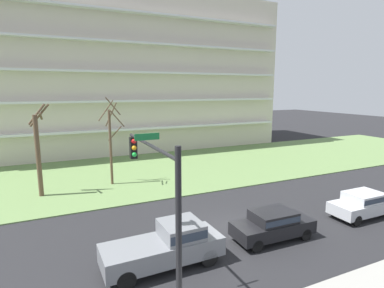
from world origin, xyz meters
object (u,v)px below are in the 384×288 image
Objects in this scene: tree_left at (111,140)px; tree_far_left at (38,151)px; sedan_silver_center_left at (363,203)px; traffic_signal_mast at (158,197)px; sedan_black_center_right at (273,224)px; pickup_gray_near_left at (168,244)px.

tree_far_left is at bearing -172.74° from tree_left.
tree_far_left is at bearing 145.93° from sedan_silver_center_left.
tree_left is (5.36, 0.68, 0.30)m from tree_far_left.
tree_left is 16.15m from traffic_signal_mast.
sedan_black_center_right is 0.70× the size of traffic_signal_mast.
sedan_black_center_right is at bearing -179.66° from sedan_silver_center_left.
traffic_signal_mast is (-1.34, -2.83, 3.36)m from pickup_gray_near_left.
tree_left is 14.79m from sedan_black_center_right.
tree_far_left is 1.07× the size of traffic_signal_mast.
traffic_signal_mast is at bearing -116.55° from pickup_gray_near_left.
tree_left is 18.78m from sedan_silver_center_left.
tree_left is 1.65× the size of sedan_black_center_right.
tree_far_left is 22.39m from sedan_silver_center_left.
traffic_signal_mast is (-14.36, -2.83, 3.50)m from sedan_silver_center_left.
pickup_gray_near_left reaches higher than sedan_black_center_right.
tree_left is 1.34× the size of pickup_gray_near_left.
tree_far_left reaches higher than pickup_gray_near_left.
tree_left is at bearing 85.11° from traffic_signal_mast.
tree_far_left is 5.41m from tree_left.
pickup_gray_near_left is 1.22× the size of sedan_black_center_right.
tree_far_left is 15.93m from traffic_signal_mast.
pickup_gray_near_left is at bearing -90.15° from tree_left.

